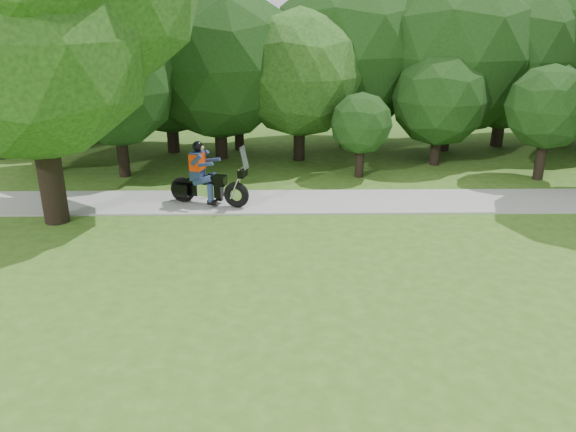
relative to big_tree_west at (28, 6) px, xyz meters
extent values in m
plane|color=#375E1A|center=(10.54, -6.85, -5.76)|extent=(100.00, 100.00, 0.00)
cube|color=#999994|center=(10.54, 1.15, -5.73)|extent=(60.00, 2.20, 0.06)
cylinder|color=black|center=(-5.05, 10.16, -4.86)|extent=(0.48, 0.48, 1.80)
sphere|color=black|center=(-5.05, 10.16, -2.11)|extent=(5.69, 5.69, 5.69)
cylinder|color=black|center=(1.95, 7.63, -4.86)|extent=(0.49, 0.49, 1.80)
sphere|color=black|center=(1.95, 7.63, -2.08)|extent=(5.76, 5.76, 5.76)
cylinder|color=black|center=(-1.89, 9.89, -4.86)|extent=(0.52, 0.52, 1.80)
sphere|color=black|center=(-1.89, 9.89, -1.87)|extent=(6.41, 6.41, 6.41)
cylinder|color=black|center=(4.05, 6.58, -4.86)|extent=(0.49, 0.49, 1.80)
sphere|color=black|center=(4.05, 6.58, -2.10)|extent=(5.72, 5.72, 5.72)
cylinder|color=black|center=(12.34, 5.53, -5.08)|extent=(0.38, 0.38, 1.35)
sphere|color=black|center=(12.34, 5.53, -3.24)|extent=(3.58, 3.58, 3.58)
cylinder|color=black|center=(18.77, 8.90, -4.86)|extent=(0.53, 0.53, 1.80)
sphere|color=black|center=(18.77, 8.90, -1.81)|extent=(6.60, 6.60, 6.60)
cylinder|color=black|center=(4.67, 8.07, -5.01)|extent=(0.39, 0.39, 1.49)
sphere|color=black|center=(4.67, 8.07, -3.05)|extent=(3.76, 3.76, 3.76)
cylinder|color=black|center=(15.50, 3.55, -4.96)|extent=(0.34, 0.34, 1.59)
sphere|color=black|center=(15.50, 3.55, -3.23)|extent=(2.90, 2.90, 2.90)
cylinder|color=black|center=(7.15, 6.29, -4.87)|extent=(0.44, 0.44, 1.77)
sphere|color=#1B4012|center=(7.15, 6.29, -2.42)|extent=(4.83, 4.83, 4.83)
cylinder|color=black|center=(9.21, 3.92, -5.15)|extent=(0.31, 0.31, 1.22)
sphere|color=black|center=(9.21, 3.92, -3.83)|extent=(2.17, 2.17, 2.17)
cylinder|color=black|center=(15.81, 8.45, -4.86)|extent=(0.51, 0.51, 1.80)
sphere|color=black|center=(15.81, 8.45, -1.96)|extent=(6.16, 6.16, 6.16)
cylinder|color=black|center=(-2.06, 4.74, -5.15)|extent=(0.35, 0.35, 1.21)
sphere|color=black|center=(-2.06, 4.74, -3.57)|extent=(2.99, 2.99, 2.99)
cylinder|color=black|center=(9.24, 8.52, -4.86)|extent=(0.53, 0.53, 1.80)
sphere|color=black|center=(9.24, 8.52, -1.80)|extent=(6.63, 6.63, 6.63)
cylinder|color=black|center=(0.81, 4.12, -4.87)|extent=(0.40, 0.40, 1.78)
sphere|color=black|center=(0.81, 4.12, -2.69)|extent=(3.95, 3.95, 3.95)
cylinder|color=black|center=(13.27, 7.77, -4.86)|extent=(0.53, 0.53, 1.80)
sphere|color=black|center=(13.27, 7.77, -1.84)|extent=(6.52, 6.52, 6.52)
cylinder|color=black|center=(0.04, -0.35, -3.66)|extent=(0.68, 0.68, 4.20)
sphere|color=#1B4012|center=(0.04, -0.35, -0.76)|extent=(6.40, 6.40, 6.40)
torus|color=black|center=(3.39, 1.11, -5.30)|extent=(0.83, 0.45, 0.80)
torus|color=black|center=(5.08, 0.59, -5.30)|extent=(0.83, 0.45, 0.80)
cube|color=black|center=(4.03, 0.91, -5.24)|extent=(1.29, 0.63, 0.36)
cube|color=silver|center=(4.20, 0.86, -5.24)|extent=(0.64, 0.53, 0.46)
cube|color=black|center=(4.47, 0.78, -4.90)|extent=(0.67, 0.50, 0.30)
cube|color=black|center=(3.90, 0.95, -4.95)|extent=(0.67, 0.52, 0.11)
cylinder|color=silver|center=(5.12, 0.58, -4.90)|extent=(0.45, 0.18, 1.02)
cylinder|color=silver|center=(5.31, 0.52, -4.41)|extent=(0.25, 0.71, 0.04)
cube|color=black|center=(3.37, 0.85, -5.24)|extent=(0.50, 0.27, 0.39)
cube|color=black|center=(3.52, 1.33, -5.24)|extent=(0.50, 0.27, 0.39)
cube|color=navy|center=(3.90, 0.95, -4.79)|extent=(0.45, 0.51, 0.27)
cube|color=navy|center=(3.92, 0.95, -4.38)|extent=(0.42, 0.54, 0.64)
cube|color=#FF3505|center=(3.92, 0.95, -4.35)|extent=(0.47, 0.60, 0.50)
sphere|color=black|center=(3.95, 0.94, -3.90)|extent=(0.32, 0.32, 0.32)
camera|label=1|loc=(6.38, -15.34, 0.05)|focal=35.00mm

